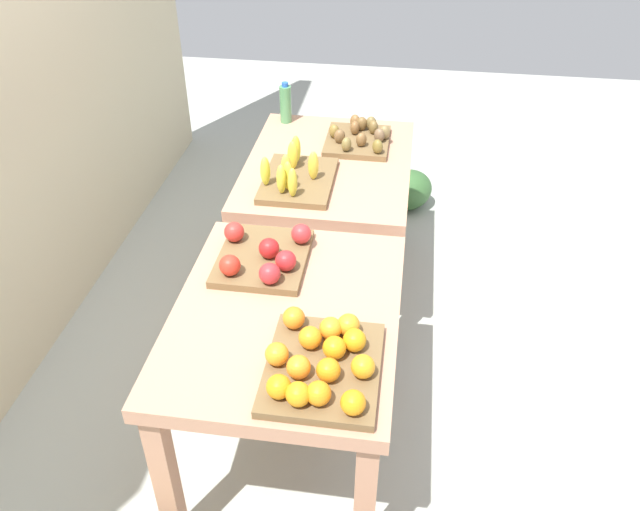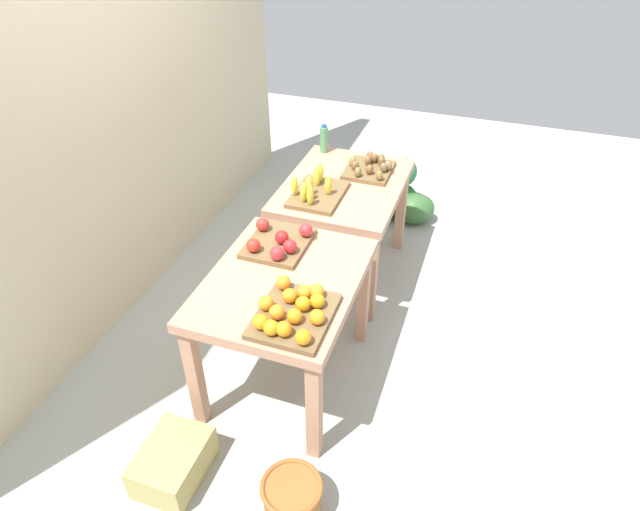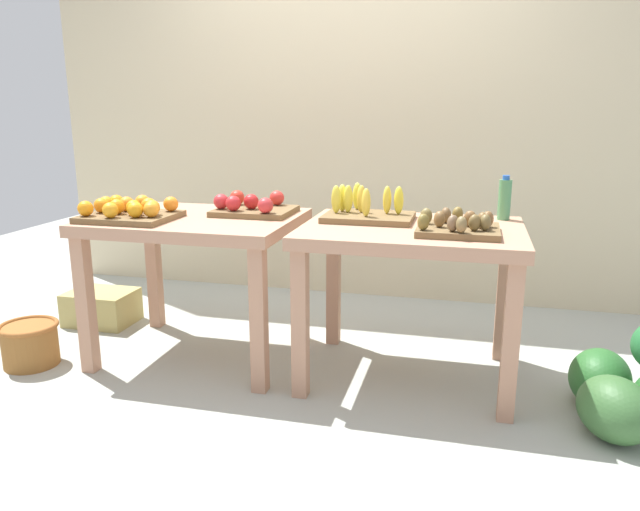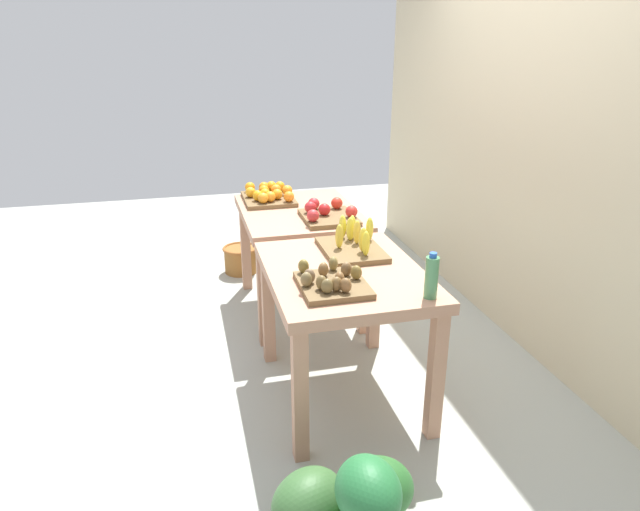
% 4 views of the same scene
% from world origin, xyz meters
% --- Properties ---
extents(ground_plane, '(8.00, 8.00, 0.00)m').
position_xyz_m(ground_plane, '(0.00, 0.00, 0.00)').
color(ground_plane, '#A3A79E').
extents(back_wall, '(4.40, 0.12, 3.00)m').
position_xyz_m(back_wall, '(0.00, 1.35, 1.50)').
color(back_wall, beige).
rests_on(back_wall, ground_plane).
extents(display_table_left, '(1.04, 0.80, 0.77)m').
position_xyz_m(display_table_left, '(-0.56, 0.00, 0.65)').
color(display_table_left, tan).
rests_on(display_table_left, ground_plane).
extents(display_table_right, '(1.04, 0.80, 0.77)m').
position_xyz_m(display_table_right, '(0.56, 0.00, 0.65)').
color(display_table_right, tan).
rests_on(display_table_right, ground_plane).
extents(orange_bin, '(0.44, 0.37, 0.11)m').
position_xyz_m(orange_bin, '(-0.84, -0.17, 0.81)').
color(orange_bin, brown).
rests_on(orange_bin, display_table_left).
extents(apple_bin, '(0.41, 0.35, 0.11)m').
position_xyz_m(apple_bin, '(-0.30, 0.13, 0.81)').
color(apple_bin, brown).
rests_on(apple_bin, display_table_left).
extents(banana_crate, '(0.44, 0.32, 0.17)m').
position_xyz_m(banana_crate, '(0.32, 0.12, 0.81)').
color(banana_crate, brown).
rests_on(banana_crate, display_table_right).
extents(kiwi_bin, '(0.36, 0.32, 0.10)m').
position_xyz_m(kiwi_bin, '(0.78, -0.13, 0.80)').
color(kiwi_bin, brown).
rests_on(kiwi_bin, display_table_right).
extents(water_bottle, '(0.06, 0.06, 0.22)m').
position_xyz_m(water_bottle, '(0.99, 0.29, 0.87)').
color(water_bottle, '#4C8C59').
rests_on(water_bottle, display_table_right).
extents(watermelon_pile, '(0.57, 0.68, 0.47)m').
position_xyz_m(watermelon_pile, '(1.53, -0.24, 0.18)').
color(watermelon_pile, '#276429').
rests_on(watermelon_pile, ground_plane).
extents(wicker_basket, '(0.30, 0.30, 0.23)m').
position_xyz_m(wicker_basket, '(-1.37, -0.35, 0.12)').
color(wicker_basket, '#915D2B').
rests_on(wicker_basket, ground_plane).
extents(cardboard_produce_box, '(0.40, 0.30, 0.21)m').
position_xyz_m(cardboard_produce_box, '(-1.38, 0.30, 0.10)').
color(cardboard_produce_box, tan).
rests_on(cardboard_produce_box, ground_plane).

